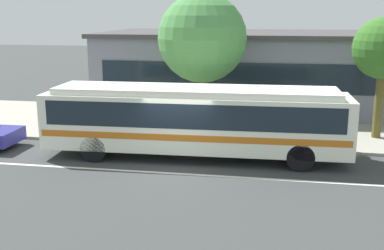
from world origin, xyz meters
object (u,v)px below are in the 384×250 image
pedestrian_waiting_near_sign (234,117)px  street_tree_mid_block (384,49)px  pedestrian_walking_along_curb (145,110)px  bus_stop_sign (325,109)px  street_tree_near_stop (202,38)px  transit_bus (195,117)px

pedestrian_waiting_near_sign → street_tree_mid_block: size_ratio=0.31×
pedestrian_walking_along_curb → bus_stop_sign: (7.83, -1.15, 0.56)m
pedestrian_waiting_near_sign → bus_stop_sign: size_ratio=0.64×
street_tree_near_stop → transit_bus: bearing=-84.6°
street_tree_near_stop → pedestrian_waiting_near_sign: bearing=-40.5°
pedestrian_waiting_near_sign → street_tree_near_stop: bearing=139.5°
pedestrian_walking_along_curb → street_tree_mid_block: bearing=4.9°
bus_stop_sign → street_tree_near_stop: (-5.38, 2.29, 2.63)m
bus_stop_sign → street_tree_mid_block: 3.91m
transit_bus → street_tree_mid_block: 8.77m
transit_bus → street_tree_near_stop: bearing=95.4°
transit_bus → street_tree_near_stop: 5.05m
pedestrian_walking_along_curb → street_tree_near_stop: (2.45, 1.14, 3.19)m
transit_bus → street_tree_near_stop: street_tree_near_stop is taller
pedestrian_waiting_near_sign → street_tree_near_stop: (-1.65, 1.40, 3.31)m
street_tree_mid_block → pedestrian_walking_along_curb: bearing=-175.1°
street_tree_mid_block → street_tree_near_stop: bearing=178.1°
transit_bus → street_tree_near_stop: size_ratio=1.86×
pedestrian_waiting_near_sign → pedestrian_walking_along_curb: 4.10m
transit_bus → bus_stop_sign: transit_bus is taller
pedestrian_waiting_near_sign → bus_stop_sign: 3.90m
pedestrian_walking_along_curb → street_tree_near_stop: size_ratio=0.28×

